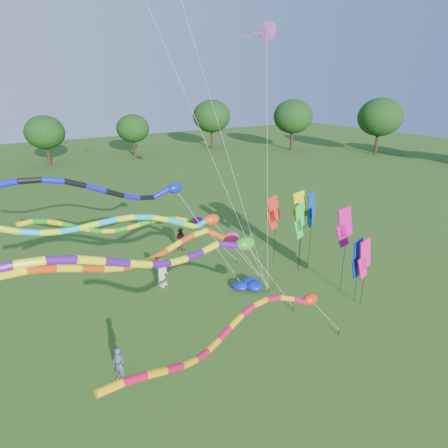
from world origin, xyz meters
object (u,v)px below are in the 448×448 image
blue_nylon_heap (242,285)px  person_b (119,365)px  person_a (162,273)px  tube_kite_red (252,322)px  person_c (180,239)px  tube_kite_orange (156,252)px

blue_nylon_heap → person_b: 9.46m
blue_nylon_heap → person_a: (-4.02, 2.99, 0.65)m
tube_kite_red → blue_nylon_heap: 9.78m
tube_kite_red → person_c: (4.20, 14.89, -3.06)m
person_a → person_c: size_ratio=0.99×
tube_kite_red → person_a: tube_kite_red is taller
tube_kite_red → tube_kite_orange: tube_kite_orange is taller
person_c → tube_kite_orange: bearing=107.2°
person_b → person_c: 13.47m
tube_kite_red → person_b: size_ratio=7.41×
tube_kite_orange → person_a: 7.80m
blue_nylon_heap → person_a: bearing=143.4°
person_b → blue_nylon_heap: bearing=78.2°
person_b → person_c: person_c is taller
person_a → person_b: bearing=-156.4°
tube_kite_red → tube_kite_orange: bearing=97.9°
tube_kite_red → person_b: (-3.88, 4.11, -3.16)m
tube_kite_orange → person_a: bearing=53.8°
tube_kite_orange → person_b: (-2.23, -0.57, -4.50)m
person_b → person_a: bearing=110.3°
tube_kite_red → blue_nylon_heap: tube_kite_red is taller
tube_kite_orange → person_c: tube_kite_orange is taller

